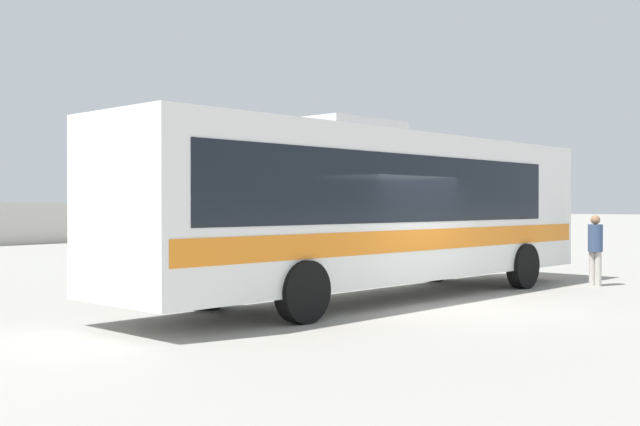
{
  "coord_description": "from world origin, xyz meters",
  "views": [
    {
      "loc": [
        -13.02,
        -6.89,
        1.94
      ],
      "look_at": [
        1.75,
        4.22,
        1.74
      ],
      "focal_mm": 43.35,
      "sensor_mm": 36.0,
      "label": 1
    }
  ],
  "objects": [
    {
      "name": "ground_plane",
      "position": [
        0.0,
        10.0,
        0.0
      ],
      "size": [
        300.0,
        300.0,
        0.0
      ],
      "primitive_type": "plane",
      "color": "gray"
    },
    {
      "name": "coach_bus_white_orange",
      "position": [
        0.27,
        1.76,
        1.92
      ],
      "size": [
        12.7,
        3.91,
        3.61
      ],
      "color": "white",
      "rests_on": "ground_plane"
    },
    {
      "name": "attendant_by_bus_door",
      "position": [
        5.66,
        -1.08,
        0.96
      ],
      "size": [
        0.41,
        0.41,
        1.7
      ],
      "color": "#B7B2A8",
      "rests_on": "ground_plane"
    }
  ]
}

